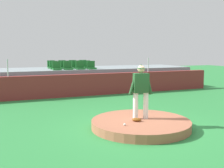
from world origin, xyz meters
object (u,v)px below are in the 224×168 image
object	(u,v)px
fielding_glove	(137,120)
stadium_chair_3	(91,67)
stadium_chair_11	(83,65)
stadium_chair_7	(87,66)
pitcher	(141,87)
stadium_chair_8	(51,66)
stadium_chair_0	(57,67)
stadium_chair_2	(80,67)
stadium_chair_6	(76,66)
stadium_chair_10	(73,65)
stadium_chair_1	(68,67)
stadium_chair_9	(62,66)
baseball	(125,125)
stadium_chair_5	(65,66)
stadium_chair_4	(54,67)

from	to	relation	value
fielding_glove	stadium_chair_3	size ratio (longest dim) A/B	0.60
fielding_glove	stadium_chair_11	xyz separation A→B (m)	(1.27, 10.15, 1.21)
stadium_chair_3	stadium_chair_7	distance (m)	0.94
pitcher	stadium_chair_7	xyz separation A→B (m)	(0.98, 8.98, 0.23)
stadium_chair_8	stadium_chair_7	bearing A→B (deg)	157.16
stadium_chair_0	stadium_chair_2	distance (m)	1.42
stadium_chair_11	stadium_chair_0	bearing A→B (deg)	40.06
stadium_chair_6	stadium_chair_10	world-z (taller)	same
stadium_chair_8	stadium_chair_1	bearing A→B (deg)	110.32
stadium_chair_6	stadium_chair_7	world-z (taller)	same
stadium_chair_9	stadium_chair_10	xyz separation A→B (m)	(0.70, 0.01, 0.00)
baseball	pitcher	bearing A→B (deg)	34.77
baseball	stadium_chair_6	size ratio (longest dim) A/B	0.15
fielding_glove	stadium_chair_11	world-z (taller)	stadium_chair_11
pitcher	stadium_chair_7	distance (m)	9.04
pitcher	stadium_chair_8	distance (m)	9.93
stadium_chair_2	stadium_chair_9	distance (m)	1.92
stadium_chair_1	stadium_chair_7	xyz separation A→B (m)	(1.45, 0.89, 0.00)
stadium_chair_0	stadium_chair_6	size ratio (longest dim) A/B	1.00
stadium_chair_0	stadium_chair_11	bearing A→B (deg)	-139.94
pitcher	fielding_glove	size ratio (longest dim) A/B	5.96
stadium_chair_9	stadium_chair_5	bearing A→B (deg)	88.56
stadium_chair_9	stadium_chair_4	bearing A→B (deg)	51.52
pitcher	stadium_chair_0	world-z (taller)	pitcher
stadium_chair_0	stadium_chair_2	world-z (taller)	same
baseball	stadium_chair_11	size ratio (longest dim) A/B	0.15
stadium_chair_9	stadium_chair_8	bearing A→B (deg)	0.57
fielding_glove	stadium_chair_10	xyz separation A→B (m)	(0.58, 10.16, 1.21)
stadium_chair_4	stadium_chair_5	size ratio (longest dim) A/B	1.00
stadium_chair_4	stadium_chair_5	bearing A→B (deg)	-178.89
stadium_chair_7	stadium_chair_8	bearing A→B (deg)	-22.84
stadium_chair_3	stadium_chair_5	xyz separation A→B (m)	(-1.41, 0.94, 0.00)
stadium_chair_2	stadium_chair_5	xyz separation A→B (m)	(-0.72, 0.90, 0.00)
stadium_chair_9	stadium_chair_3	bearing A→B (deg)	127.08
stadium_chair_8	fielding_glove	bearing A→B (deg)	94.68
baseball	fielding_glove	xyz separation A→B (m)	(0.57, 0.32, 0.02)
stadium_chair_2	stadium_chair_7	distance (m)	1.14
pitcher	baseball	size ratio (longest dim) A/B	24.18
stadium_chair_2	stadium_chair_3	size ratio (longest dim) A/B	1.00
stadium_chair_3	pitcher	bearing A→B (deg)	83.11
stadium_chair_0	stadium_chair_3	distance (m)	2.12
stadium_chair_0	stadium_chair_9	distance (m)	1.94
stadium_chair_7	stadium_chair_5	bearing A→B (deg)	-0.08
stadium_chair_4	stadium_chair_8	xyz separation A→B (m)	(0.01, 0.90, 0.00)
baseball	stadium_chair_1	distance (m)	8.78
pitcher	stadium_chair_3	distance (m)	8.10
stadium_chair_2	stadium_chair_5	bearing A→B (deg)	-51.33
stadium_chair_3	stadium_chair_4	world-z (taller)	same
stadium_chair_5	stadium_chair_10	world-z (taller)	same
stadium_chair_2	stadium_chair_10	world-z (taller)	same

